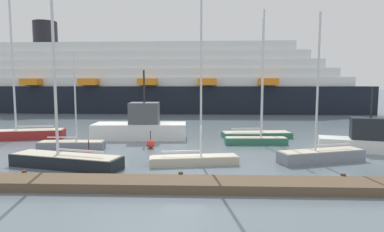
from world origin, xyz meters
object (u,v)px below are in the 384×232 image
object	(u,v)px
sailboat_0	(256,138)
sailboat_2	(256,132)
channel_buoy_1	(151,144)
fishing_boat_0	(366,139)
channel_buoy_2	(89,154)
sailboat_4	(194,156)
sailboat_1	(321,154)
fishing_boat_1	(141,126)
cruise_ship	(127,83)
sailboat_3	(72,144)
sailboat_5	(66,157)
sailboat_6	(23,132)

from	to	relation	value
sailboat_0	sailboat_2	bearing A→B (deg)	78.10
sailboat_0	channel_buoy_1	distance (m)	8.80
sailboat_2	fishing_boat_0	bearing A→B (deg)	-46.94
fishing_boat_0	channel_buoy_2	distance (m)	20.15
sailboat_4	fishing_boat_0	world-z (taller)	sailboat_4
sailboat_1	fishing_boat_1	distance (m)	15.93
fishing_boat_1	cruise_ship	size ratio (longest dim) A/B	0.10
sailboat_4	channel_buoy_1	size ratio (longest dim) A/B	8.00
fishing_boat_0	channel_buoy_2	size ratio (longest dim) A/B	5.22
cruise_ship	sailboat_2	bearing A→B (deg)	-55.77
channel_buoy_1	channel_buoy_2	size ratio (longest dim) A/B	1.07
sailboat_3	fishing_boat_1	world-z (taller)	sailboat_3
sailboat_1	fishing_boat_0	xyz separation A→B (m)	(4.51, 3.35, 0.40)
sailboat_1	sailboat_5	xyz separation A→B (m)	(-15.98, -2.03, 0.11)
sailboat_3	fishing_boat_0	xyz separation A→B (m)	(22.35, 0.05, 0.51)
sailboat_1	sailboat_5	world-z (taller)	sailboat_5
sailboat_4	fishing_boat_1	bearing A→B (deg)	109.19
sailboat_5	fishing_boat_1	world-z (taller)	sailboat_5
fishing_boat_0	cruise_ship	size ratio (longest dim) A/B	0.08
fishing_boat_0	fishing_boat_1	distance (m)	18.69
sailboat_2	channel_buoy_2	size ratio (longest dim) A/B	9.23
sailboat_6	fishing_boat_0	world-z (taller)	sailboat_6
fishing_boat_0	cruise_ship	world-z (taller)	cruise_ship
fishing_boat_0	fishing_boat_1	xyz separation A→B (m)	(-17.96, 5.17, 0.20)
channel_buoy_2	channel_buoy_1	bearing A→B (deg)	46.45
channel_buoy_1	cruise_ship	world-z (taller)	cruise_ship
sailboat_2	fishing_boat_0	distance (m)	9.41
sailboat_0	sailboat_5	size ratio (longest dim) A/B	0.81
sailboat_6	channel_buoy_2	distance (m)	11.69
fishing_boat_1	channel_buoy_1	size ratio (longest dim) A/B	6.27
sailboat_0	sailboat_2	world-z (taller)	sailboat_2
sailboat_2	sailboat_4	bearing A→B (deg)	-124.53
sailboat_3	cruise_ship	size ratio (longest dim) A/B	0.09
fishing_boat_1	sailboat_2	bearing A→B (deg)	2.11
sailboat_2	sailboat_6	xyz separation A→B (m)	(-21.64, -1.58, 0.17)
channel_buoy_2	sailboat_1	bearing A→B (deg)	-1.07
sailboat_3	fishing_boat_0	size ratio (longest dim) A/B	1.09
sailboat_1	sailboat_2	world-z (taller)	sailboat_2
sailboat_0	fishing_boat_1	distance (m)	10.52
sailboat_0	fishing_boat_0	world-z (taller)	sailboat_0
sailboat_5	cruise_ship	world-z (taller)	cruise_ship
sailboat_4	sailboat_5	bearing A→B (deg)	177.60
sailboat_0	sailboat_2	distance (m)	3.46
channel_buoy_2	sailboat_0	bearing A→B (deg)	25.24
sailboat_0	channel_buoy_2	distance (m)	13.43
sailboat_2	fishing_boat_0	size ratio (longest dim) A/B	1.77
sailboat_1	channel_buoy_1	world-z (taller)	sailboat_1
cruise_ship	sailboat_0	bearing A→B (deg)	-59.36
sailboat_2	sailboat_5	world-z (taller)	sailboat_5
sailboat_0	fishing_boat_1	size ratio (longest dim) A/B	1.20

